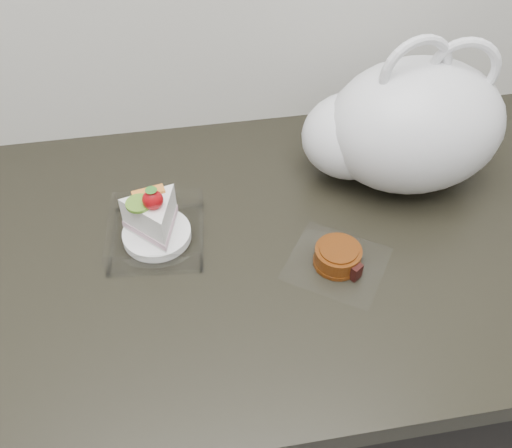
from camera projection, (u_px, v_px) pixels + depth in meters
counter at (208, 391)px, 1.19m from camera, size 2.04×0.64×0.90m
cake_tray at (155, 226)px, 0.86m from camera, size 0.16×0.16×0.11m
mooncake_wrap at (338, 258)px, 0.83m from camera, size 0.19×0.18×0.03m
plastic_bag at (402, 127)px, 0.91m from camera, size 0.32×0.23×0.26m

